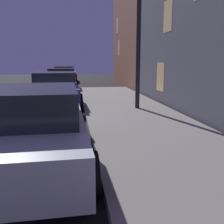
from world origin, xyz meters
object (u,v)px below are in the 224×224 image
(car_silver, at_px, (31,128))
(car_red, at_px, (62,79))
(street_lamp, at_px, (139,4))
(car_blue, at_px, (55,89))
(car_yellow_cab, at_px, (65,74))

(car_silver, xyz_separation_m, car_red, (-0.00, 13.11, 0.00))
(car_red, bearing_deg, street_lamp, -69.51)
(car_blue, relative_size, car_red, 1.08)
(car_blue, bearing_deg, car_yellow_cab, 90.00)
(car_blue, height_order, car_red, same)
(car_blue, distance_m, car_red, 6.46)
(car_red, bearing_deg, car_yellow_cab, 90.01)
(car_yellow_cab, bearing_deg, car_red, -89.99)
(car_red, xyz_separation_m, street_lamp, (3.14, -8.39, 3.13))
(car_yellow_cab, height_order, street_lamp, street_lamp)
(car_yellow_cab, distance_m, street_lamp, 15.93)
(car_red, xyz_separation_m, car_yellow_cab, (-0.00, 6.91, 0.01))
(car_silver, relative_size, street_lamp, 0.78)
(car_silver, xyz_separation_m, street_lamp, (3.14, 4.72, 3.14))
(car_yellow_cab, xyz_separation_m, street_lamp, (3.14, -15.30, 3.13))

